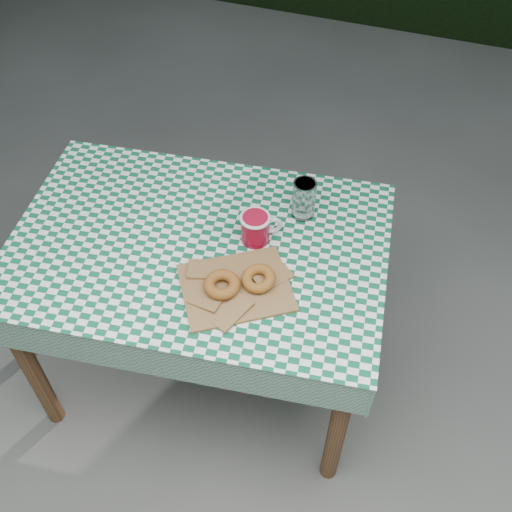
# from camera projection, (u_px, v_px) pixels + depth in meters

# --- Properties ---
(ground) EXTENTS (60.00, 60.00, 0.00)m
(ground) POSITION_uv_depth(u_px,v_px,m) (244.00, 365.00, 2.51)
(ground) COLOR #474843
(ground) RESTS_ON ground
(table) EXTENTS (1.26, 0.92, 0.75)m
(table) POSITION_uv_depth(u_px,v_px,m) (205.00, 314.00, 2.22)
(table) COLOR #52311C
(table) RESTS_ON ground
(tablecloth) EXTENTS (1.28, 0.94, 0.01)m
(tablecloth) POSITION_uv_depth(u_px,v_px,m) (197.00, 245.00, 1.93)
(tablecloth) COLOR #0D5637
(tablecloth) RESTS_ON table
(paper_bag) EXTENTS (0.40, 0.38, 0.02)m
(paper_bag) POSITION_uv_depth(u_px,v_px,m) (236.00, 287.00, 1.80)
(paper_bag) COLOR olive
(paper_bag) RESTS_ON tablecloth
(bagel_front) EXTENTS (0.15, 0.15, 0.03)m
(bagel_front) POSITION_uv_depth(u_px,v_px,m) (222.00, 285.00, 1.78)
(bagel_front) COLOR #985C1F
(bagel_front) RESTS_ON paper_bag
(bagel_back) EXTENTS (0.14, 0.14, 0.03)m
(bagel_back) POSITION_uv_depth(u_px,v_px,m) (258.00, 279.00, 1.79)
(bagel_back) COLOR #91591E
(bagel_back) RESTS_ON paper_bag
(coffee_mug) EXTENTS (0.25, 0.25, 0.10)m
(coffee_mug) POSITION_uv_depth(u_px,v_px,m) (255.00, 228.00, 1.90)
(coffee_mug) COLOR maroon
(coffee_mug) RESTS_ON tablecloth
(drinking_glass) EXTENTS (0.09, 0.09, 0.14)m
(drinking_glass) POSITION_uv_depth(u_px,v_px,m) (304.00, 199.00, 1.96)
(drinking_glass) COLOR silver
(drinking_glass) RESTS_ON tablecloth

